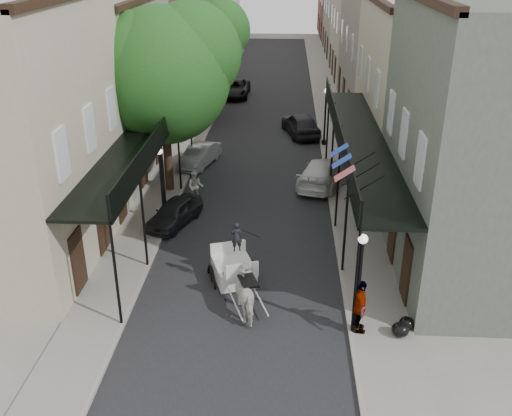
# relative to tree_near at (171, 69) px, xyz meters

# --- Properties ---
(ground) EXTENTS (140.00, 140.00, 0.00)m
(ground) POSITION_rel_tree_near_xyz_m (4.20, -10.18, -6.49)
(ground) COLOR gray
(ground) RESTS_ON ground
(road) EXTENTS (8.00, 90.00, 0.01)m
(road) POSITION_rel_tree_near_xyz_m (4.20, 9.82, -6.48)
(road) COLOR black
(road) RESTS_ON ground
(sidewalk_left) EXTENTS (2.20, 90.00, 0.12)m
(sidewalk_left) POSITION_rel_tree_near_xyz_m (-0.80, 9.82, -6.43)
(sidewalk_left) COLOR gray
(sidewalk_left) RESTS_ON ground
(sidewalk_right) EXTENTS (2.20, 90.00, 0.12)m
(sidewalk_right) POSITION_rel_tree_near_xyz_m (9.20, 9.82, -6.43)
(sidewalk_right) COLOR gray
(sidewalk_right) RESTS_ON ground
(building_row_left) EXTENTS (5.00, 80.00, 10.50)m
(building_row_left) POSITION_rel_tree_near_xyz_m (-4.40, 19.82, -1.24)
(building_row_left) COLOR #ABA189
(building_row_left) RESTS_ON ground
(building_row_right) EXTENTS (5.00, 80.00, 10.50)m
(building_row_right) POSITION_rel_tree_near_xyz_m (12.80, 19.82, -1.24)
(building_row_right) COLOR gray
(building_row_right) RESTS_ON ground
(gallery_left) EXTENTS (2.20, 18.05, 4.88)m
(gallery_left) POSITION_rel_tree_near_xyz_m (-0.59, -3.20, -2.44)
(gallery_left) COLOR black
(gallery_left) RESTS_ON sidewalk_left
(gallery_right) EXTENTS (2.20, 18.05, 4.88)m
(gallery_right) POSITION_rel_tree_near_xyz_m (8.99, -3.20, -2.44)
(gallery_right) COLOR black
(gallery_right) RESTS_ON sidewalk_right
(tree_near) EXTENTS (7.31, 6.80, 9.63)m
(tree_near) POSITION_rel_tree_near_xyz_m (0.00, 0.00, 0.00)
(tree_near) COLOR #382619
(tree_near) RESTS_ON sidewalk_left
(tree_far) EXTENTS (6.45, 6.00, 8.61)m
(tree_far) POSITION_rel_tree_near_xyz_m (-0.05, 14.00, -0.65)
(tree_far) COLOR #382619
(tree_far) RESTS_ON sidewalk_left
(lamppost_right_near) EXTENTS (0.32, 0.32, 3.71)m
(lamppost_right_near) POSITION_rel_tree_near_xyz_m (8.30, -12.18, -4.44)
(lamppost_right_near) COLOR black
(lamppost_right_near) RESTS_ON sidewalk_right
(lamppost_left) EXTENTS (0.32, 0.32, 3.71)m
(lamppost_left) POSITION_rel_tree_near_xyz_m (0.10, -4.18, -4.44)
(lamppost_left) COLOR black
(lamppost_left) RESTS_ON sidewalk_left
(lamppost_right_far) EXTENTS (0.32, 0.32, 3.71)m
(lamppost_right_far) POSITION_rel_tree_near_xyz_m (8.30, 7.82, -4.44)
(lamppost_right_far) COLOR black
(lamppost_right_far) RESTS_ON sidewalk_right
(horse) EXTENTS (1.54, 2.21, 1.71)m
(horse) POSITION_rel_tree_near_xyz_m (4.60, -11.18, -5.63)
(horse) COLOR beige
(horse) RESTS_ON ground
(carriage) EXTENTS (2.30, 2.84, 2.85)m
(carriage) POSITION_rel_tree_near_xyz_m (3.72, -8.67, -5.38)
(carriage) COLOR black
(carriage) RESTS_ON ground
(pedestrian_walking) EXTENTS (0.82, 0.64, 1.69)m
(pedestrian_walking) POSITION_rel_tree_near_xyz_m (1.22, -1.56, -5.64)
(pedestrian_walking) COLOR beige
(pedestrian_walking) RESTS_ON ground
(pedestrian_sidewalk_left) EXTENTS (1.29, 1.14, 1.74)m
(pedestrian_sidewalk_left) POSITION_rel_tree_near_xyz_m (-1.60, 11.51, -5.50)
(pedestrian_sidewalk_left) COLOR gray
(pedestrian_sidewalk_left) RESTS_ON sidewalk_left
(pedestrian_sidewalk_right) EXTENTS (0.53, 1.17, 1.97)m
(pedestrian_sidewalk_right) POSITION_rel_tree_near_xyz_m (8.40, -12.18, -5.39)
(pedestrian_sidewalk_right) COLOR gray
(pedestrian_sidewalk_right) RESTS_ON sidewalk_right
(car_left_near) EXTENTS (2.60, 3.88, 1.23)m
(car_left_near) POSITION_rel_tree_near_xyz_m (0.60, -4.16, -5.88)
(car_left_near) COLOR black
(car_left_near) RESTS_ON ground
(car_left_mid) EXTENTS (2.31, 4.04, 1.26)m
(car_left_mid) POSITION_rel_tree_near_xyz_m (0.64, 3.82, -5.86)
(car_left_mid) COLOR #A8A8AD
(car_left_mid) RESTS_ON ground
(car_left_far) EXTENTS (2.41, 5.11, 1.41)m
(car_left_far) POSITION_rel_tree_near_xyz_m (1.28, 20.98, -5.78)
(car_left_far) COLOR black
(car_left_far) RESTS_ON ground
(car_right_near) EXTENTS (3.25, 5.28, 1.43)m
(car_right_near) POSITION_rel_tree_near_xyz_m (7.80, 1.14, -5.77)
(car_right_near) COLOR silver
(car_right_near) RESTS_ON ground
(car_right_far) EXTENTS (3.01, 4.97, 1.58)m
(car_right_far) POSITION_rel_tree_near_xyz_m (6.80, 10.15, -5.70)
(car_right_far) COLOR black
(car_right_far) RESTS_ON ground
(trash_bags) EXTENTS (0.85, 1.00, 0.50)m
(trash_bags) POSITION_rel_tree_near_xyz_m (9.89, -12.20, -6.13)
(trash_bags) COLOR black
(trash_bags) RESTS_ON sidewalk_right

